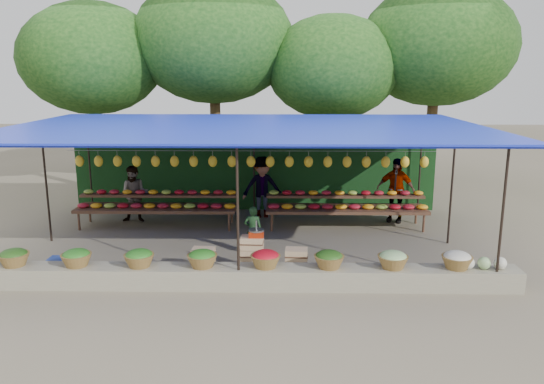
{
  "coord_description": "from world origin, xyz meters",
  "views": [
    {
      "loc": [
        0.79,
        -12.22,
        4.0
      ],
      "look_at": [
        0.57,
        0.2,
        1.2
      ],
      "focal_mm": 35.0,
      "sensor_mm": 36.0,
      "label": 1
    }
  ],
  "objects_px": {
    "vendor_seated": "(253,230)",
    "crate_counter": "(251,258)",
    "blue_crate_front": "(61,264)",
    "blue_crate_back": "(7,264)",
    "weighing_scale": "(256,233)"
  },
  "relations": [
    {
      "from": "crate_counter",
      "to": "blue_crate_back",
      "type": "relative_size",
      "value": 4.86
    },
    {
      "from": "vendor_seated",
      "to": "blue_crate_front",
      "type": "bearing_deg",
      "value": 18.74
    },
    {
      "from": "weighing_scale",
      "to": "blue_crate_front",
      "type": "xyz_separation_m",
      "value": [
        -4.05,
        0.01,
        -0.71
      ]
    },
    {
      "from": "crate_counter",
      "to": "blue_crate_back",
      "type": "height_order",
      "value": "crate_counter"
    },
    {
      "from": "weighing_scale",
      "to": "blue_crate_front",
      "type": "distance_m",
      "value": 4.11
    },
    {
      "from": "crate_counter",
      "to": "vendor_seated",
      "type": "distance_m",
      "value": 1.17
    },
    {
      "from": "crate_counter",
      "to": "weighing_scale",
      "type": "height_order",
      "value": "weighing_scale"
    },
    {
      "from": "blue_crate_front",
      "to": "blue_crate_back",
      "type": "bearing_deg",
      "value": -179.5
    },
    {
      "from": "crate_counter",
      "to": "blue_crate_back",
      "type": "distance_m",
      "value": 5.06
    },
    {
      "from": "blue_crate_front",
      "to": "blue_crate_back",
      "type": "distance_m",
      "value": 1.13
    },
    {
      "from": "vendor_seated",
      "to": "crate_counter",
      "type": "bearing_deg",
      "value": 93.4
    },
    {
      "from": "weighing_scale",
      "to": "vendor_seated",
      "type": "height_order",
      "value": "vendor_seated"
    },
    {
      "from": "blue_crate_front",
      "to": "vendor_seated",
      "type": "bearing_deg",
      "value": 17.31
    },
    {
      "from": "blue_crate_back",
      "to": "crate_counter",
      "type": "bearing_deg",
      "value": -25.03
    },
    {
      "from": "vendor_seated",
      "to": "blue_crate_back",
      "type": "xyz_separation_m",
      "value": [
        -5.05,
        -1.11,
        -0.41
      ]
    }
  ]
}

